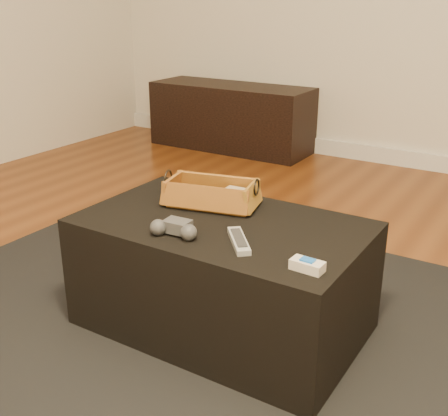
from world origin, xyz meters
The scene contains 11 objects.
floor centered at (0.00, 0.00, -0.01)m, with size 5.00×5.50×0.01m, color brown.
baseboard centered at (0.00, 2.73, 0.06)m, with size 5.00×0.04×0.12m, color white.
media_cabinet centered at (-1.30, 2.51, 0.25)m, with size 1.30×0.45×0.51m, color black.
area_rug centered at (0.05, 0.19, 0.01)m, with size 2.60×2.00×0.01m, color black.
ottoman centered at (0.05, 0.24, 0.22)m, with size 1.00×0.60×0.42m, color black.
tv_remote centered at (-0.08, 0.34, 0.45)m, with size 0.19×0.04×0.02m, color black.
cloth_bundle centered at (0.02, 0.40, 0.47)m, with size 0.10×0.07×0.05m, color tan.
wicker_basket centered at (-0.07, 0.35, 0.47)m, with size 0.38×0.26×0.12m.
game_controller centered at (-0.01, 0.05, 0.46)m, with size 0.17×0.10×0.05m.
silver_remote centered at (0.19, 0.11, 0.44)m, with size 0.16×0.17×0.02m.
cream_gadget centered at (0.46, 0.06, 0.45)m, with size 0.10×0.05×0.04m.
Camera 1 is at (1.02, -1.29, 1.18)m, focal length 45.00 mm.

